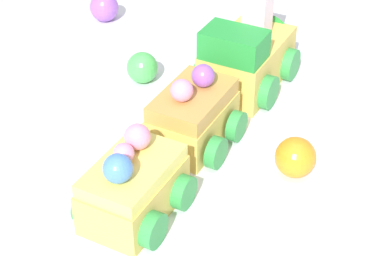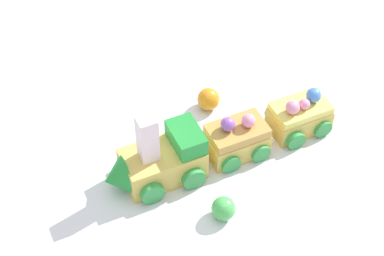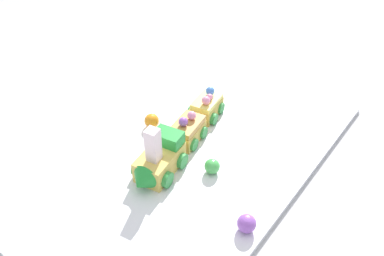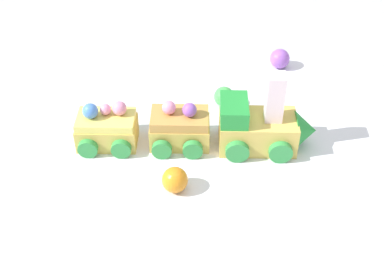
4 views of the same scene
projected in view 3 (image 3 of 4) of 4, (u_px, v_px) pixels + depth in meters
The scene contains 8 objects.
ground_plane at pixel (181, 150), 0.76m from camera, with size 10.00×10.00×0.00m, color #B2B2B7.
display_board at pixel (181, 148), 0.76m from camera, with size 0.71×0.48×0.01m, color white.
cake_train_locomotive at pixel (157, 161), 0.68m from camera, with size 0.13×0.09×0.11m.
cake_car_caramel at pixel (186, 130), 0.76m from camera, with size 0.08×0.08×0.06m.
cake_car_lemon at pixel (207, 107), 0.82m from camera, with size 0.08×0.08×0.06m.
gumball_purple at pixel (247, 223), 0.59m from camera, with size 0.03×0.03×0.03m, color #9956C6.
gumball_orange at pixel (152, 121), 0.79m from camera, with size 0.03×0.03×0.03m, color orange.
gumball_green at pixel (212, 166), 0.69m from camera, with size 0.03×0.03×0.03m, color #4CBC56.
Camera 3 is at (0.43, 0.37, 0.51)m, focal length 35.00 mm.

